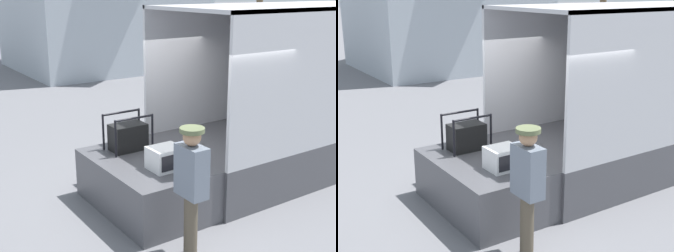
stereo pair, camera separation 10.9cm
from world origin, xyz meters
TOP-DOWN VIEW (x-y plane):
  - ground_plane at (0.00, 0.00)m, footprint 160.00×160.00m
  - tailgate_deck at (-0.69, 0.00)m, footprint 1.39×2.17m
  - microwave at (-0.63, -0.48)m, footprint 0.47×0.42m
  - portable_generator at (-0.64, 0.57)m, footprint 0.71×0.46m
  - worker_person at (-0.93, -1.51)m, footprint 0.31×0.44m

SIDE VIEW (x-z plane):
  - ground_plane at x=0.00m, z-range 0.00..0.00m
  - tailgate_deck at x=-0.69m, z-range 0.00..0.80m
  - microwave at x=-0.63m, z-range 0.80..1.14m
  - portable_generator at x=-0.64m, z-range 0.73..1.33m
  - worker_person at x=-0.93m, z-range 0.20..1.94m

